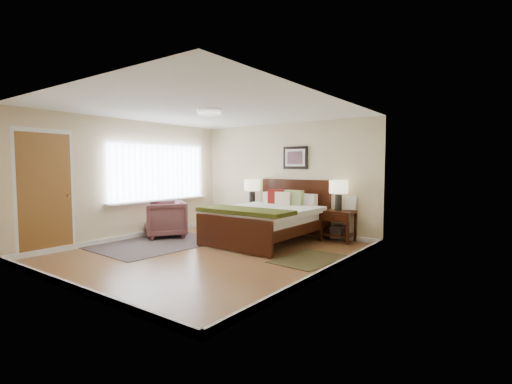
# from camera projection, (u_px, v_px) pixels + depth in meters

# --- Properties ---
(floor) EXTENTS (5.00, 5.00, 0.00)m
(floor) POSITION_uv_depth(u_px,v_px,m) (210.00, 253.00, 6.56)
(floor) COLOR #8E5C36
(floor) RESTS_ON ground
(back_wall) EXTENTS (4.50, 0.04, 2.50)m
(back_wall) POSITION_uv_depth(u_px,v_px,m) (285.00, 178.00, 8.49)
(back_wall) COLOR beige
(back_wall) RESTS_ON ground
(front_wall) EXTENTS (4.50, 0.04, 2.50)m
(front_wall) POSITION_uv_depth(u_px,v_px,m) (67.00, 190.00, 4.46)
(front_wall) COLOR beige
(front_wall) RESTS_ON ground
(left_wall) EXTENTS (0.04, 5.00, 2.50)m
(left_wall) POSITION_uv_depth(u_px,v_px,m) (132.00, 180.00, 7.80)
(left_wall) COLOR beige
(left_wall) RESTS_ON ground
(right_wall) EXTENTS (0.04, 5.00, 2.50)m
(right_wall) POSITION_uv_depth(u_px,v_px,m) (328.00, 186.00, 5.15)
(right_wall) COLOR beige
(right_wall) RESTS_ON ground
(ceiling) EXTENTS (4.50, 5.00, 0.02)m
(ceiling) POSITION_uv_depth(u_px,v_px,m) (209.00, 110.00, 6.39)
(ceiling) COLOR white
(ceiling) RESTS_ON back_wall
(window) EXTENTS (0.11, 2.72, 1.32)m
(window) POSITION_uv_depth(u_px,v_px,m) (160.00, 173.00, 8.32)
(window) COLOR silver
(window) RESTS_ON left_wall
(door) EXTENTS (0.06, 1.00, 2.18)m
(door) POSITION_uv_depth(u_px,v_px,m) (45.00, 193.00, 6.40)
(door) COLOR silver
(door) RESTS_ON ground
(ceil_fixture) EXTENTS (0.44, 0.44, 0.08)m
(ceil_fixture) POSITION_uv_depth(u_px,v_px,m) (209.00, 112.00, 6.39)
(ceil_fixture) COLOR white
(ceil_fixture) RESTS_ON ceiling
(bed) EXTENTS (1.85, 2.25, 1.21)m
(bed) POSITION_uv_depth(u_px,v_px,m) (268.00, 214.00, 7.48)
(bed) COLOR black
(bed) RESTS_ON ground
(wall_art) EXTENTS (0.62, 0.05, 0.50)m
(wall_art) POSITION_uv_depth(u_px,v_px,m) (295.00, 158.00, 8.26)
(wall_art) COLOR black
(wall_art) RESTS_ON back_wall
(nightstand_left) EXTENTS (0.51, 0.46, 0.60)m
(nightstand_left) POSITION_uv_depth(u_px,v_px,m) (252.00, 210.00, 8.79)
(nightstand_left) COLOR black
(nightstand_left) RESTS_ON ground
(nightstand_right) EXTENTS (0.64, 0.48, 0.63)m
(nightstand_right) POSITION_uv_depth(u_px,v_px,m) (338.00, 223.00, 7.52)
(nightstand_right) COLOR black
(nightstand_right) RESTS_ON ground
(lamp_left) EXTENTS (0.37, 0.37, 0.61)m
(lamp_left) POSITION_uv_depth(u_px,v_px,m) (252.00, 187.00, 8.77)
(lamp_left) COLOR black
(lamp_left) RESTS_ON nightstand_left
(lamp_right) EXTENTS (0.37, 0.37, 0.61)m
(lamp_right) POSITION_uv_depth(u_px,v_px,m) (339.00, 189.00, 7.48)
(lamp_right) COLOR black
(lamp_right) RESTS_ON nightstand_right
(armchair) EXTENTS (1.16, 1.17, 0.78)m
(armchair) POSITION_uv_depth(u_px,v_px,m) (165.00, 219.00, 8.00)
(armchair) COLOR brown
(armchair) RESTS_ON ground
(rug_persian) EXTENTS (1.81, 2.48, 0.01)m
(rug_persian) POSITION_uv_depth(u_px,v_px,m) (158.00, 243.00, 7.31)
(rug_persian) COLOR #0F0B39
(rug_persian) RESTS_ON ground
(rug_navy) EXTENTS (0.95, 1.33, 0.01)m
(rug_navy) POSITION_uv_depth(u_px,v_px,m) (309.00, 259.00, 6.09)
(rug_navy) COLOR black
(rug_navy) RESTS_ON ground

